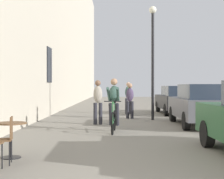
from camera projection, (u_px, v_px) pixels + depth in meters
cafe_table_mid at (11, 132)px, 7.04m from camera, size 0.64×0.64×0.72m
cafe_chair_mid_toward_street at (6, 137)px, 6.47m from camera, size 0.45×0.45×0.89m
cyclist_on_bicycle at (114, 106)px, 11.06m from camera, size 0.52×1.76×1.74m
pedestrian_near at (98, 100)px, 13.16m from camera, size 0.34×0.24×1.69m
pedestrian_mid at (130, 99)px, 15.56m from camera, size 0.36×0.28×1.59m
pedestrian_far at (128, 96)px, 18.12m from camera, size 0.35×0.26×1.67m
street_lamp at (153, 48)px, 14.89m from camera, size 0.32×0.32×4.90m
parked_car_second at (201, 104)px, 12.71m from camera, size 1.83×4.30×1.53m
parked_car_third at (177, 99)px, 18.09m from camera, size 1.84×4.18×1.47m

